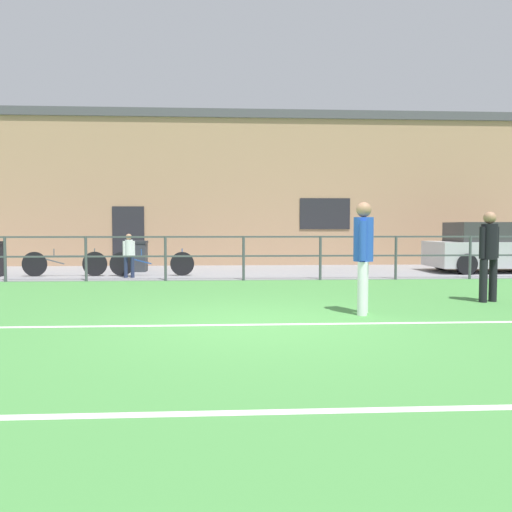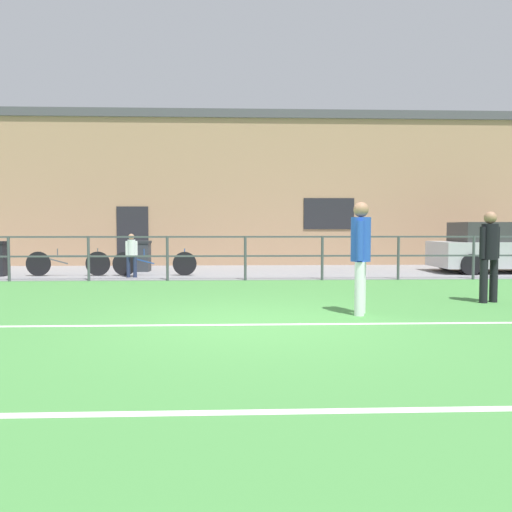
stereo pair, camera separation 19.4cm
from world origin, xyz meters
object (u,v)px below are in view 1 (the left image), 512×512
parked_car_red (497,248)px  trash_bin_0 (136,256)px  spectator_child (129,253)px  bicycle_parked_1 (65,264)px  player_goalkeeper (489,251)px  player_striker (363,251)px  bicycle_parked_0 (152,263)px

parked_car_red → trash_bin_0: bearing=176.2°
spectator_child → bicycle_parked_1: spectator_child is taller
player_goalkeeper → trash_bin_0: (-7.58, 6.72, -0.45)m
spectator_child → trash_bin_0: bearing=-90.0°
player_striker → player_goalkeeper: bearing=132.3°
parked_car_red → bicycle_parked_1: 12.68m
player_goalkeeper → bicycle_parked_0: player_goalkeeper is taller
bicycle_parked_1 → trash_bin_0: 2.24m
player_goalkeeper → parked_car_red: size_ratio=0.41×
spectator_child → bicycle_parked_1: 1.95m
player_striker → trash_bin_0: size_ratio=1.89×
player_striker → spectator_child: bearing=-122.8°
player_striker → trash_bin_0: 9.31m
player_striker → spectator_child: player_striker is taller
player_goalkeeper → parked_car_red: bearing=-140.7°
bicycle_parked_1 → trash_bin_0: bearing=40.3°
bicycle_parked_0 → trash_bin_0: 1.60m
parked_car_red → trash_bin_0: parked_car_red is taller
parked_car_red → trash_bin_0: (-10.95, 0.74, -0.24)m
bicycle_parked_1 → bicycle_parked_0: bearing=0.0°
player_goalkeeper → parked_car_red: 6.87m
parked_car_red → bicycle_parked_1: size_ratio=1.77×
player_striker → bicycle_parked_0: 7.74m
spectator_child → parked_car_red: (10.80, 1.21, 0.05)m
player_striker → trash_bin_0: player_striker is taller
player_goalkeeper → bicycle_parked_0: (-6.89, 5.28, -0.58)m
player_goalkeeper → bicycle_parked_1: bearing=-50.9°
player_striker → bicycle_parked_1: bearing=-115.8°
trash_bin_0 → player_striker: bearing=-58.0°
trash_bin_0 → spectator_child: bearing=-85.5°
player_goalkeeper → spectator_child: size_ratio=1.41×
trash_bin_0 → bicycle_parked_0: bearing=-64.6°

